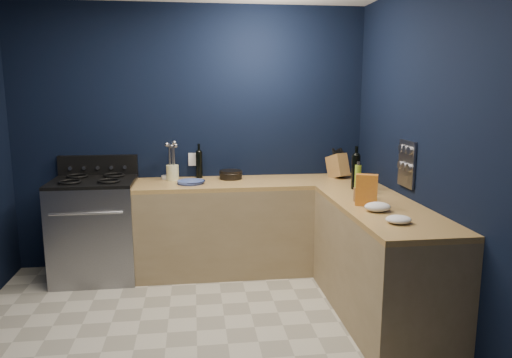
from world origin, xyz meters
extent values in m
cube|color=beige|center=(0.00, 0.00, -0.01)|extent=(3.50, 3.50, 0.02)
cube|color=black|center=(0.00, 1.76, 1.30)|extent=(3.50, 0.02, 2.60)
cube|color=black|center=(1.76, 0.00, 1.30)|extent=(0.02, 3.50, 2.60)
cube|color=black|center=(0.00, -1.76, 1.30)|extent=(3.50, 0.02, 2.60)
cube|color=#947F5B|center=(0.60, 1.44, 0.43)|extent=(2.30, 0.63, 0.86)
cube|color=olive|center=(0.60, 1.44, 0.88)|extent=(2.30, 0.63, 0.04)
cube|color=#947F5B|center=(1.44, 0.29, 0.43)|extent=(0.63, 1.67, 0.86)
cube|color=olive|center=(1.44, 0.29, 0.88)|extent=(0.63, 1.67, 0.04)
cube|color=gray|center=(-0.93, 1.42, 0.46)|extent=(0.76, 0.66, 0.92)
cube|color=black|center=(-0.93, 1.10, 0.45)|extent=(0.59, 0.02, 0.42)
cube|color=black|center=(-0.93, 1.42, 0.94)|extent=(0.76, 0.66, 0.03)
cube|color=black|center=(-0.93, 1.72, 1.04)|extent=(0.76, 0.06, 0.20)
cube|color=gray|center=(1.74, 0.55, 1.18)|extent=(0.02, 0.28, 0.38)
cube|color=white|center=(0.00, 1.74, 1.08)|extent=(0.09, 0.02, 0.13)
cylinder|color=#32479D|center=(-0.03, 1.37, 0.92)|extent=(0.32, 0.32, 0.03)
cylinder|color=white|center=(-0.27, 1.66, 0.92)|extent=(0.09, 0.09, 0.03)
cylinder|color=#EBEABE|center=(-0.20, 1.57, 0.98)|extent=(0.15, 0.15, 0.15)
cylinder|color=black|center=(0.06, 1.68, 1.03)|extent=(0.08, 0.08, 0.27)
cylinder|color=black|center=(0.37, 1.57, 0.94)|extent=(0.30, 0.30, 0.08)
cube|color=olive|center=(1.45, 1.52, 1.01)|extent=(0.21, 0.29, 0.28)
cylinder|color=black|center=(1.44, 0.93, 1.05)|extent=(0.09, 0.09, 0.31)
cylinder|color=#83A82A|center=(1.41, 0.80, 1.02)|extent=(0.06, 0.06, 0.24)
cylinder|color=olive|center=(1.29, 0.46, 0.96)|extent=(0.05, 0.05, 0.11)
cylinder|color=olive|center=(1.43, 0.53, 0.95)|extent=(0.05, 0.05, 0.10)
cube|color=#B33722|center=(1.32, 0.33, 1.02)|extent=(0.18, 0.13, 0.24)
ellipsoid|color=white|center=(1.34, 0.14, 0.93)|extent=(0.24, 0.22, 0.07)
ellipsoid|color=white|center=(1.36, -0.19, 0.93)|extent=(0.19, 0.17, 0.05)
camera|label=1|loc=(0.01, -3.17, 1.79)|focal=34.03mm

